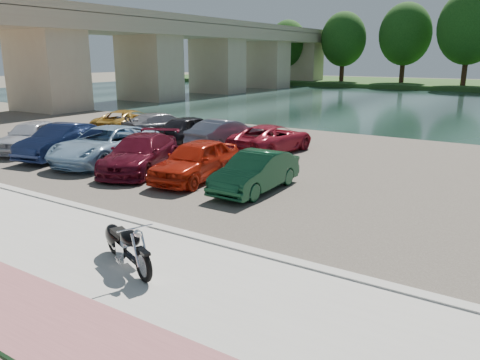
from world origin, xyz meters
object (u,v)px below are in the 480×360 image
object	(u,v)px
motorcycle	(124,243)
car_2	(106,145)
car_0	(32,136)
car_1	(62,141)

from	to	relation	value
motorcycle	car_2	size ratio (longest dim) A/B	0.41
motorcycle	car_0	distance (m)	14.70
motorcycle	car_1	xyz separation A→B (m)	(-10.76, 6.47, 0.22)
motorcycle	car_1	distance (m)	12.56
car_1	car_2	xyz separation A→B (m)	(2.41, 0.41, 0.01)
car_0	car_2	bearing A→B (deg)	-17.07
motorcycle	car_1	world-z (taller)	car_1
car_0	car_1	world-z (taller)	car_1
car_0	car_1	xyz separation A→B (m)	(2.39, -0.10, 0.00)
motorcycle	car_2	bearing A→B (deg)	162.28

